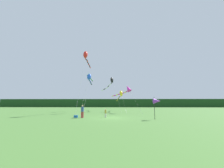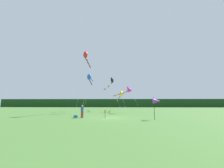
{
  "view_description": "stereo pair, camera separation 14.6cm",
  "coord_description": "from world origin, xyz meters",
  "px_view_note": "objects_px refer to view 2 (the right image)",
  "views": [
    {
      "loc": [
        0.9,
        -19.79,
        2.15
      ],
      "look_at": [
        0.0,
        6.0,
        5.58
      ],
      "focal_mm": 22.19,
      "sensor_mm": 36.0,
      "label": 1
    },
    {
      "loc": [
        1.04,
        -19.79,
        2.15
      ],
      "look_at": [
        0.0,
        6.0,
        5.58
      ],
      "focal_mm": 22.19,
      "sensor_mm": 36.0,
      "label": 2
    }
  ],
  "objects_px": {
    "person_child": "(105,113)",
    "kite_yellow": "(121,94)",
    "person_adult": "(82,111)",
    "cooler_box": "(76,116)",
    "kite_green": "(89,75)",
    "kite_blue": "(89,78)",
    "banner_flag_pole": "(157,101)",
    "kite_magenta": "(127,89)",
    "kite_red": "(86,56)",
    "kite_black": "(111,82)"
  },
  "relations": [
    {
      "from": "banner_flag_pole",
      "to": "kite_magenta",
      "type": "bearing_deg",
      "value": 104.77
    },
    {
      "from": "person_adult",
      "to": "cooler_box",
      "type": "xyz_separation_m",
      "value": [
        -1.0,
        0.34,
        -0.84
      ]
    },
    {
      "from": "banner_flag_pole",
      "to": "kite_magenta",
      "type": "xyz_separation_m",
      "value": [
        -3.01,
        11.42,
        2.66
      ]
    },
    {
      "from": "cooler_box",
      "to": "kite_magenta",
      "type": "height_order",
      "value": "kite_magenta"
    },
    {
      "from": "cooler_box",
      "to": "kite_black",
      "type": "xyz_separation_m",
      "value": [
        4.24,
        16.65,
        7.46
      ]
    },
    {
      "from": "person_adult",
      "to": "kite_black",
      "type": "bearing_deg",
      "value": 79.21
    },
    {
      "from": "person_child",
      "to": "banner_flag_pole",
      "type": "height_order",
      "value": "banner_flag_pole"
    },
    {
      "from": "kite_red",
      "to": "kite_green",
      "type": "distance_m",
      "value": 8.78
    },
    {
      "from": "cooler_box",
      "to": "kite_magenta",
      "type": "bearing_deg",
      "value": 50.07
    },
    {
      "from": "cooler_box",
      "to": "kite_blue",
      "type": "distance_m",
      "value": 12.03
    },
    {
      "from": "kite_magenta",
      "to": "kite_red",
      "type": "height_order",
      "value": "kite_red"
    },
    {
      "from": "person_adult",
      "to": "kite_magenta",
      "type": "bearing_deg",
      "value": 54.73
    },
    {
      "from": "kite_magenta",
      "to": "kite_red",
      "type": "xyz_separation_m",
      "value": [
        -8.51,
        -2.31,
        6.7
      ]
    },
    {
      "from": "kite_magenta",
      "to": "person_adult",
      "type": "bearing_deg",
      "value": -125.27
    },
    {
      "from": "kite_blue",
      "to": "kite_black",
      "type": "height_order",
      "value": "kite_black"
    },
    {
      "from": "person_adult",
      "to": "kite_black",
      "type": "height_order",
      "value": "kite_black"
    },
    {
      "from": "kite_black",
      "to": "kite_red",
      "type": "bearing_deg",
      "value": -116.76
    },
    {
      "from": "banner_flag_pole",
      "to": "kite_red",
      "type": "height_order",
      "value": "kite_red"
    },
    {
      "from": "banner_flag_pole",
      "to": "kite_red",
      "type": "bearing_deg",
      "value": 141.65
    },
    {
      "from": "kite_green",
      "to": "kite_yellow",
      "type": "relative_size",
      "value": 1.05
    },
    {
      "from": "person_adult",
      "to": "kite_green",
      "type": "height_order",
      "value": "kite_green"
    },
    {
      "from": "person_child",
      "to": "cooler_box",
      "type": "height_order",
      "value": "person_child"
    },
    {
      "from": "banner_flag_pole",
      "to": "kite_red",
      "type": "distance_m",
      "value": 17.41
    },
    {
      "from": "kite_red",
      "to": "kite_magenta",
      "type": "bearing_deg",
      "value": 15.18
    },
    {
      "from": "kite_blue",
      "to": "kite_red",
      "type": "xyz_separation_m",
      "value": [
        -0.36,
        -2.24,
        4.13
      ]
    },
    {
      "from": "kite_blue",
      "to": "kite_yellow",
      "type": "xyz_separation_m",
      "value": [
        6.9,
        3.84,
        -3.49
      ]
    },
    {
      "from": "kite_blue",
      "to": "kite_red",
      "type": "bearing_deg",
      "value": -99.05
    },
    {
      "from": "cooler_box",
      "to": "person_child",
      "type": "bearing_deg",
      "value": 2.65
    },
    {
      "from": "kite_blue",
      "to": "kite_magenta",
      "type": "bearing_deg",
      "value": 0.49
    },
    {
      "from": "person_child",
      "to": "cooler_box",
      "type": "bearing_deg",
      "value": -177.35
    },
    {
      "from": "banner_flag_pole",
      "to": "kite_green",
      "type": "height_order",
      "value": "kite_green"
    },
    {
      "from": "person_child",
      "to": "cooler_box",
      "type": "distance_m",
      "value": 4.27
    },
    {
      "from": "kite_yellow",
      "to": "kite_green",
      "type": "bearing_deg",
      "value": 164.29
    },
    {
      "from": "banner_flag_pole",
      "to": "kite_black",
      "type": "bearing_deg",
      "value": 110.16
    },
    {
      "from": "person_child",
      "to": "kite_yellow",
      "type": "xyz_separation_m",
      "value": [
        2.54,
        13.15,
        3.36
      ]
    },
    {
      "from": "kite_green",
      "to": "kite_blue",
      "type": "bearing_deg",
      "value": -78.04
    },
    {
      "from": "person_adult",
      "to": "kite_blue",
      "type": "height_order",
      "value": "kite_blue"
    },
    {
      "from": "person_child",
      "to": "kite_yellow",
      "type": "distance_m",
      "value": 13.81
    },
    {
      "from": "banner_flag_pole",
      "to": "kite_blue",
      "type": "height_order",
      "value": "kite_blue"
    },
    {
      "from": "kite_magenta",
      "to": "kite_green",
      "type": "bearing_deg",
      "value": 147.26
    },
    {
      "from": "cooler_box",
      "to": "kite_red",
      "type": "xyz_separation_m",
      "value": [
        -0.49,
        7.27,
        11.5
      ]
    },
    {
      "from": "kite_red",
      "to": "kite_blue",
      "type": "bearing_deg",
      "value": 80.95
    },
    {
      "from": "person_child",
      "to": "kite_yellow",
      "type": "height_order",
      "value": "kite_yellow"
    },
    {
      "from": "cooler_box",
      "to": "kite_red",
      "type": "bearing_deg",
      "value": 93.84
    },
    {
      "from": "person_child",
      "to": "banner_flag_pole",
      "type": "xyz_separation_m",
      "value": [
        6.8,
        -2.04,
        1.63
      ]
    },
    {
      "from": "person_adult",
      "to": "kite_magenta",
      "type": "relative_size",
      "value": 0.29
    },
    {
      "from": "person_child",
      "to": "kite_red",
      "type": "bearing_deg",
      "value": 123.7
    },
    {
      "from": "person_child",
      "to": "kite_green",
      "type": "xyz_separation_m",
      "value": [
        -5.66,
        15.46,
        8.55
      ]
    },
    {
      "from": "person_adult",
      "to": "kite_black",
      "type": "distance_m",
      "value": 18.52
    },
    {
      "from": "kite_red",
      "to": "kite_yellow",
      "type": "bearing_deg",
      "value": 39.95
    }
  ]
}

